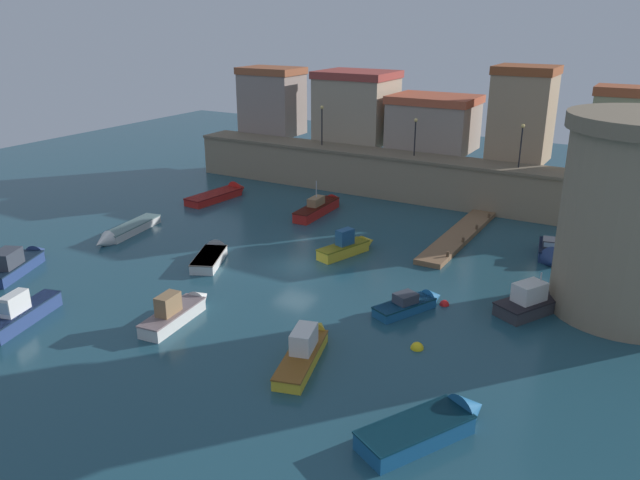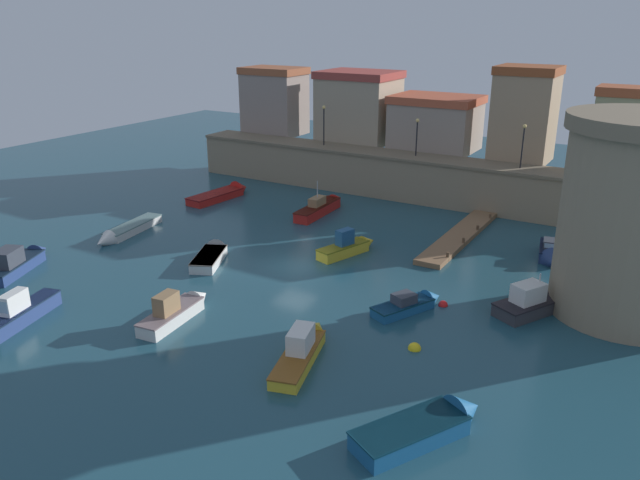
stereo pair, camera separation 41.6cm
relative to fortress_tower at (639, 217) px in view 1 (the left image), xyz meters
name	(u,v)px [view 1 (the left image)]	position (x,y,z in m)	size (l,w,h in m)	color
ground_plane	(295,266)	(-19.38, -3.68, -5.53)	(103.86, 103.86, 0.00)	#1E4756
quay_wall	(408,176)	(-19.38, 15.31, -3.56)	(43.88, 3.66, 3.92)	gray
old_town_backdrop	(415,113)	(-20.66, 19.41, 1.47)	(40.86, 5.98, 7.96)	gray
fortress_tower	(639,217)	(0.00, 0.00, 0.00)	(8.60, 8.60, 10.94)	gray
pier_dock	(459,236)	(-11.82, 7.10, -5.35)	(1.89, 13.05, 0.70)	brown
quay_lamp_0	(322,119)	(-28.27, 15.31, 0.83)	(0.32, 0.32, 3.71)	black
quay_lamp_1	(415,131)	(-18.90, 15.31, 0.57)	(0.32, 0.32, 3.26)	black
quay_lamp_2	(522,139)	(-9.83, 15.31, 0.73)	(0.32, 0.32, 3.54)	black
moored_boat_0	(179,310)	(-20.77, -13.22, -4.99)	(1.88, 5.61, 2.06)	silver
moored_boat_1	(321,206)	(-23.87, 7.51, -5.01)	(1.55, 7.21, 3.10)	red
moored_boat_2	(434,424)	(-5.27, -15.67, -5.10)	(4.37, 6.06, 1.68)	#195689
moored_boat_3	(124,232)	(-33.65, -5.03, -5.19)	(2.40, 7.01, 1.28)	silver
moored_boat_4	(14,319)	(-27.51, -18.42, -4.94)	(2.72, 6.38, 2.03)	navy
moored_boat_5	(307,346)	(-12.78, -13.04, -5.03)	(2.99, 6.49, 1.99)	gold
moored_boat_6	(546,298)	(-3.84, -1.65, -4.99)	(4.57, 6.45, 2.70)	#333338
moored_boat_7	(413,303)	(-10.23, -5.67, -5.16)	(3.10, 4.77, 1.42)	#195689
moored_boat_8	(553,253)	(-4.98, 6.16, -5.06)	(2.51, 4.46, 1.75)	navy
moored_boat_9	(212,255)	(-24.85, -5.46, -5.17)	(3.43, 5.15, 1.45)	silver
moored_boat_10	(223,194)	(-33.80, 6.97, -5.17)	(2.37, 7.01, 1.67)	red
moored_boat_11	(19,262)	(-34.41, -13.22, -4.93)	(3.66, 6.10, 2.10)	navy
moored_boat_12	(349,246)	(-17.41, 0.24, -4.99)	(2.62, 5.16, 2.02)	gold
mooring_buoy_0	(444,305)	(-8.88, -4.28, -5.53)	(0.56, 0.56, 0.56)	red
mooring_buoy_1	(417,348)	(-8.36, -9.73, -5.53)	(0.66, 0.66, 0.66)	yellow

